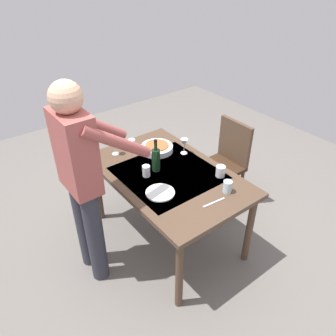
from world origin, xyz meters
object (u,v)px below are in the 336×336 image
object	(u,v)px
dining_table	(168,180)
chair_near	(226,158)
dinner_plate_near	(160,193)
person_server	(83,177)
serving_bowl_pasta	(157,148)
wine_bottle	(156,159)
water_cup_near_right	(146,171)
water_cup_near_left	(132,144)
wine_glass_left	(184,144)
water_cup_far_right	(227,187)
wine_glass_right	(115,144)
water_cup_far_left	(220,171)

from	to	relation	value
dining_table	chair_near	size ratio (longest dim) A/B	1.56
dinner_plate_near	person_server	bearing A→B (deg)	61.03
serving_bowl_pasta	person_server	bearing A→B (deg)	107.31
wine_bottle	person_server	bearing A→B (deg)	90.88
person_server	water_cup_near_right	world-z (taller)	person_server
chair_near	dinner_plate_near	size ratio (longest dim) A/B	3.96
water_cup_near_left	water_cup_near_right	bearing A→B (deg)	162.15
water_cup_near_right	dinner_plate_near	distance (m)	0.27
wine_bottle	dining_table	bearing A→B (deg)	-151.07
dining_table	water_cup_near_left	distance (m)	0.56
chair_near	wine_glass_left	bearing A→B (deg)	82.36
wine_glass_left	person_server	bearing A→B (deg)	94.29
water_cup_near_right	dining_table	bearing A→B (deg)	-114.48
wine_glass_left	serving_bowl_pasta	world-z (taller)	wine_glass_left
dining_table	water_cup_far_right	distance (m)	0.55
dining_table	wine_bottle	bearing A→B (deg)	28.93
water_cup_near_right	serving_bowl_pasta	size ratio (longest dim) A/B	0.32
wine_glass_right	chair_near	bearing A→B (deg)	-113.31
person_server	water_cup_far_right	distance (m)	1.10
wine_glass_right	serving_bowl_pasta	bearing A→B (deg)	-118.88
dining_table	serving_bowl_pasta	bearing A→B (deg)	-21.46
water_cup_near_right	serving_bowl_pasta	distance (m)	0.41
chair_near	water_cup_far_left	bearing A→B (deg)	127.65
water_cup_far_left	dinner_plate_near	xyz separation A→B (m)	(0.11, 0.54, -0.04)
chair_near	water_cup_near_left	size ratio (longest dim) A/B	9.86
wine_glass_right	water_cup_near_left	xyz separation A→B (m)	(0.00, -0.18, -0.06)
wine_glass_right	dinner_plate_near	xyz separation A→B (m)	(-0.73, 0.02, -0.10)
water_cup_far_right	serving_bowl_pasta	distance (m)	0.85
wine_glass_right	water_cup_near_right	world-z (taller)	wine_glass_right
water_cup_near_right	serving_bowl_pasta	world-z (taller)	water_cup_near_right
wine_glass_right	serving_bowl_pasta	world-z (taller)	wine_glass_right
chair_near	water_cup_far_left	distance (m)	0.70
dining_table	wine_bottle	size ratio (longest dim) A/B	4.78
wine_glass_left	dining_table	bearing A→B (deg)	117.76
wine_glass_left	water_cup_near_left	xyz separation A→B (m)	(0.38, 0.33, -0.06)
dining_table	wine_glass_right	world-z (taller)	wine_glass_right
person_server	dinner_plate_near	distance (m)	0.60
wine_bottle	wine_glass_right	distance (m)	0.47
wine_glass_right	serving_bowl_pasta	distance (m)	0.39
chair_near	wine_bottle	size ratio (longest dim) A/B	3.07
wine_bottle	water_cup_far_left	xyz separation A→B (m)	(-0.40, -0.38, -0.06)
water_cup_far_left	dining_table	bearing A→B (deg)	46.85
person_server	water_cup_near_left	world-z (taller)	person_server
water_cup_far_left	serving_bowl_pasta	distance (m)	0.68
dining_table	chair_near	xyz separation A→B (m)	(0.10, -0.83, -0.14)
wine_bottle	dinner_plate_near	distance (m)	0.34
chair_near	person_server	xyz separation A→B (m)	(-0.01, 1.55, 0.43)
dining_table	wine_glass_right	size ratio (longest dim) A/B	9.38
water_cup_far_left	water_cup_near_left	bearing A→B (deg)	22.05
dining_table	dinner_plate_near	bearing A→B (deg)	130.36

